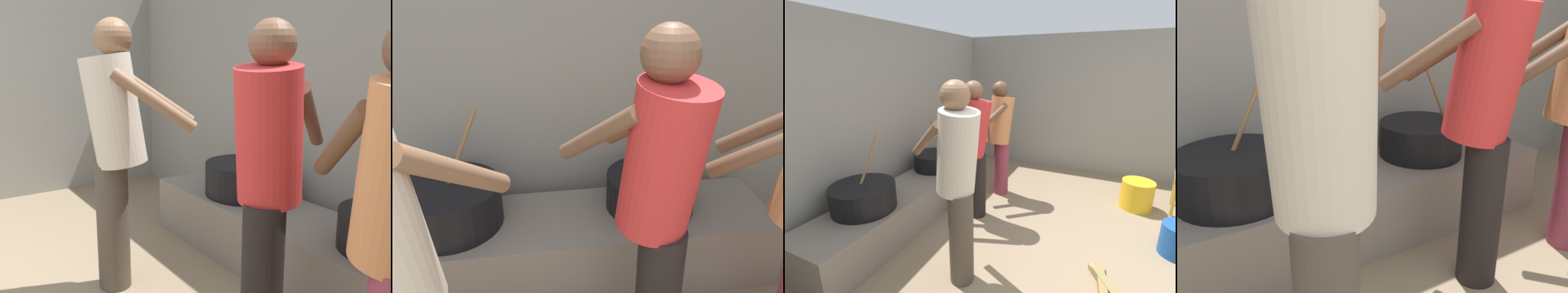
# 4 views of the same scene
# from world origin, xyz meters

# --- Properties ---
(block_enclosure_rear) EXTENTS (5.70, 0.20, 2.23)m
(block_enclosure_rear) POSITION_xyz_m (0.00, 2.69, 1.11)
(block_enclosure_rear) COLOR gray
(block_enclosure_rear) RESTS_ON ground_plane
(hearth_ledge) EXTENTS (2.60, 0.60, 0.42)m
(hearth_ledge) POSITION_xyz_m (0.17, 2.17, 0.21)
(hearth_ledge) COLOR slate
(hearth_ledge) RESTS_ON ground_plane
(cooking_pot_main) EXTENTS (0.53, 0.53, 0.67)m
(cooking_pot_main) POSITION_xyz_m (0.75, 2.21, 0.53)
(cooking_pot_main) COLOR black
(cooking_pot_main) RESTS_ON hearth_ledge
(cooking_pot_secondary) EXTENTS (0.60, 0.60, 0.70)m
(cooking_pot_secondary) POSITION_xyz_m (-0.42, 2.21, 0.54)
(cooking_pot_secondary) COLOR black
(cooking_pot_secondary) RESTS_ON hearth_ledge
(cook_in_red_shirt) EXTENTS (0.61, 0.73, 1.59)m
(cook_in_red_shirt) POSITION_xyz_m (0.56, 1.52, 0.91)
(cook_in_red_shirt) COLOR black
(cook_in_red_shirt) RESTS_ON ground_plane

